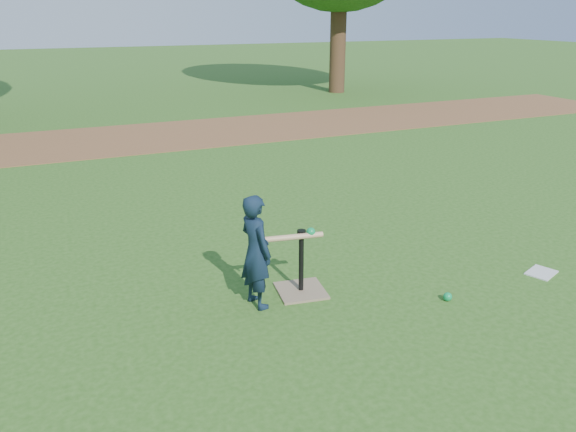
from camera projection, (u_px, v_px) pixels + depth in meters
name	position (u px, v px, depth m)	size (l,w,h in m)	color
ground	(334.00, 287.00, 5.31)	(80.00, 80.00, 0.00)	#285116
dirt_strip	(165.00, 135.00, 11.76)	(24.00, 3.00, 0.01)	brown
child	(256.00, 252.00, 4.82)	(0.37, 0.24, 1.02)	#101F30
wiffle_ball_ground	(448.00, 297.00, 5.04)	(0.08, 0.08, 0.08)	#0C8C48
clipboard	(541.00, 273.00, 5.58)	(0.30, 0.23, 0.01)	silver
batting_tee	(301.00, 281.00, 5.18)	(0.49, 0.49, 0.61)	#887156
swing_action	(291.00, 237.00, 4.95)	(0.63, 0.15, 0.10)	tan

